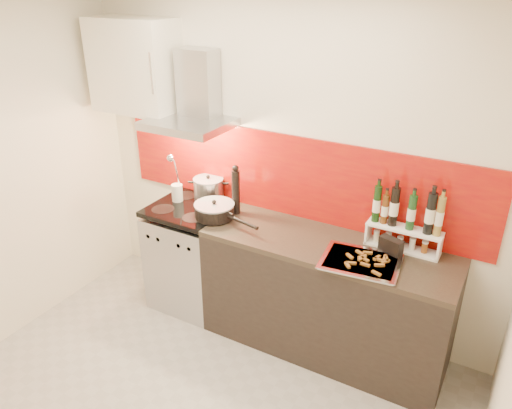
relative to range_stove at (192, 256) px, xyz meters
The scene contains 13 objects.
back_wall 1.15m from the range_stove, 23.53° to the left, with size 3.40×0.02×2.60m, color silver.
backsplash 1.12m from the range_stove, 21.33° to the left, with size 3.00×0.02×0.64m, color maroon.
range_stove is the anchor object (origin of this frame).
counter 1.20m from the range_stove, ahead, with size 1.80×0.60×0.90m.
range_hood 1.31m from the range_stove, 90.00° to the left, with size 0.62×0.50×0.61m.
upper_cabinet 1.61m from the range_stove, 166.72° to the left, with size 0.70×0.35×0.72m, color white.
stock_pot 0.60m from the range_stove, 73.75° to the left, with size 0.25×0.25×0.21m.
saute_pan 0.60m from the range_stove, 10.40° to the right, with size 0.59×0.31×0.14m.
utensil_jar 0.61m from the range_stove, 167.06° to the left, with size 0.09×0.14×0.43m.
pepper_mill 0.76m from the range_stove, 15.05° to the left, with size 0.06×0.06×0.40m.
step_shelf 1.80m from the range_stove, ahead, with size 0.50×0.14×0.45m.
caddy_box 1.70m from the range_stove, ahead, with size 0.16×0.07×0.14m, color black.
baking_tray 1.56m from the range_stove, ahead, with size 0.54×0.44×0.03m.
Camera 1 is at (1.55, -1.79, 2.65)m, focal length 35.00 mm.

